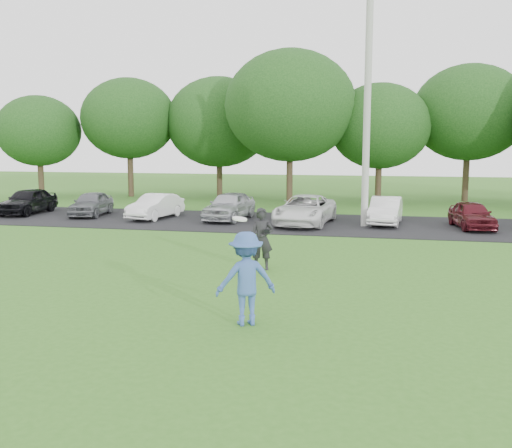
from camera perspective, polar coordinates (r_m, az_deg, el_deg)
The scene contains 7 objects.
ground at distance 11.85m, azimuth -3.68°, elevation -8.59°, with size 100.00×100.00×0.00m, color #34691E.
parking_lot at distance 24.34m, azimuth 4.81°, elevation 0.09°, with size 32.00×6.50×0.03m, color black.
utility_pole at distance 23.52m, azimuth 11.06°, elevation 11.27°, with size 0.28×0.28×9.52m, color #ACACA7.
frisbee_player at distance 10.72m, azimuth -1.01°, elevation -5.46°, with size 1.31×1.09×2.09m.
camera_bystander at distance 15.35m, azimuth 0.58°, elevation -1.50°, with size 0.66×0.48×1.68m.
parked_cars at distance 24.37m, azimuth 4.04°, elevation 1.53°, with size 28.59×4.82×1.25m.
tree_row at distance 33.73m, azimuth 9.75°, elevation 10.56°, with size 42.39×9.85×8.64m.
Camera 1 is at (3.17, -10.90, 3.40)m, focal length 40.00 mm.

